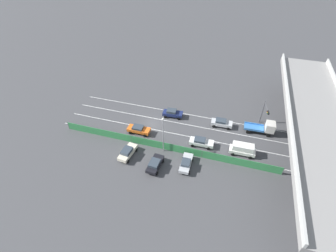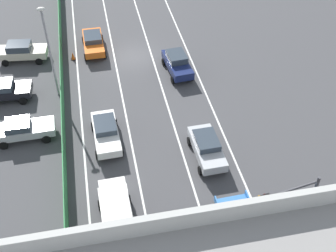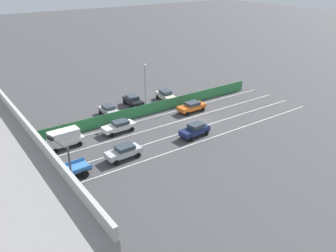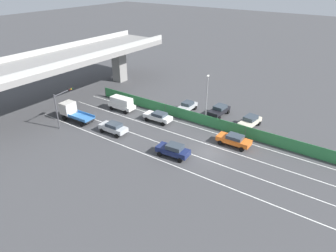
{
  "view_description": "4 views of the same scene",
  "coord_description": "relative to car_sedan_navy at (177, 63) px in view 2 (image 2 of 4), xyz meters",
  "views": [
    {
      "loc": [
        37.52,
        14.39,
        33.91
      ],
      "look_at": [
        2.13,
        3.84,
        2.05
      ],
      "focal_mm": 26.67,
      "sensor_mm": 36.0,
      "label": 1
    },
    {
      "loc": [
        3.59,
        34.27,
        22.2
      ],
      "look_at": [
        -1.09,
        11.0,
        0.86
      ],
      "focal_mm": 46.52,
      "sensor_mm": 36.0,
      "label": 2
    },
    {
      "loc": [
        -35.7,
        30.36,
        20.6
      ],
      "look_at": [
        -0.45,
        5.39,
        0.93
      ],
      "focal_mm": 37.52,
      "sensor_mm": 36.0,
      "label": 3
    },
    {
      "loc": [
        -31.17,
        -15.6,
        21.23
      ],
      "look_at": [
        1.76,
        7.71,
        0.82
      ],
      "focal_mm": 33.3,
      "sensor_mm": 36.0,
      "label": 4
    }
  ],
  "objects": [
    {
      "name": "parked_wagon_silver",
      "position": [
        12.84,
        6.09,
        -0.08
      ],
      "size": [
        4.44,
        1.98,
        1.59
      ],
      "color": "#B2B5B7",
      "rests_on": "ground"
    },
    {
      "name": "traffic_cone",
      "position": [
        8.95,
        -3.85,
        -0.6
      ],
      "size": [
        0.47,
        0.47,
        0.75
      ],
      "color": "orange",
      "rests_on": "ground"
    },
    {
      "name": "ground_plane",
      "position": [
        3.49,
        -3.18,
        -0.95
      ],
      "size": [
        300.0,
        300.0,
        0.0
      ],
      "primitive_type": "plane",
      "color": "#424244"
    },
    {
      "name": "lane_line_mid_right",
      "position": [
        5.21,
        1.46,
        -0.95
      ],
      "size": [
        0.14,
        45.27,
        0.01
      ],
      "primitive_type": "cube",
      "color": "silver",
      "rests_on": "ground"
    },
    {
      "name": "lane_line_right_edge",
      "position": [
        8.65,
        1.46,
        -0.95
      ],
      "size": [
        0.14,
        45.27,
        0.01
      ],
      "primitive_type": "cube",
      "color": "silver",
      "rests_on": "ground"
    },
    {
      "name": "lane_line_left_edge",
      "position": [
        -1.68,
        1.46,
        -0.95
      ],
      "size": [
        0.14,
        45.27,
        0.01
      ],
      "primitive_type": "cube",
      "color": "silver",
      "rests_on": "ground"
    },
    {
      "name": "lane_line_mid_left",
      "position": [
        1.76,
        1.46,
        -0.95
      ],
      "size": [
        0.14,
        45.27,
        0.01
      ],
      "primitive_type": "cube",
      "color": "silver",
      "rests_on": "ground"
    },
    {
      "name": "car_taxi_orange",
      "position": [
        6.94,
        -5.06,
        -0.06
      ],
      "size": [
        2.04,
        4.55,
        1.57
      ],
      "color": "orange",
      "rests_on": "ground"
    },
    {
      "name": "parked_sedan_cream",
      "position": [
        13.41,
        -4.65,
        -0.0
      ],
      "size": [
        4.57,
        2.39,
        1.73
      ],
      "color": "beige",
      "rests_on": "ground"
    },
    {
      "name": "car_sedan_silver",
      "position": [
        0.19,
        10.56,
        -0.04
      ],
      "size": [
        2.03,
        4.33,
        1.62
      ],
      "color": "#B7BABC",
      "rests_on": "ground"
    },
    {
      "name": "street_lamp",
      "position": [
        10.35,
        1.19,
        3.73
      ],
      "size": [
        0.6,
        0.36,
        7.8
      ],
      "color": "gray",
      "rests_on": "ground"
    },
    {
      "name": "green_fence",
      "position": [
        9.95,
        1.46,
        -0.09
      ],
      "size": [
        0.1,
        41.37,
        1.73
      ],
      "color": "#338447",
      "rests_on": "ground"
    },
    {
      "name": "parked_sedan_dark",
      "position": [
        14.58,
        1.0,
        -0.05
      ],
      "size": [
        4.34,
        2.26,
        1.61
      ],
      "color": "black",
      "rests_on": "ground"
    },
    {
      "name": "car_van_white",
      "position": [
        6.97,
        15.21,
        0.33
      ],
      "size": [
        2.14,
        4.62,
        2.27
      ],
      "color": "silver",
      "rests_on": "ground"
    },
    {
      "name": "car_sedan_navy",
      "position": [
        0.0,
        0.0,
        0.0
      ],
      "size": [
        2.23,
        4.38,
        1.74
      ],
      "color": "navy",
      "rests_on": "ground"
    },
    {
      "name": "traffic_light",
      "position": [
        -2.06,
        18.39,
        2.92
      ],
      "size": [
        3.88,
        0.86,
        5.41
      ],
      "color": "#47474C",
      "rests_on": "ground"
    },
    {
      "name": "car_hatchback_white",
      "position": [
        6.93,
        7.6,
        -0.07
      ],
      "size": [
        2.06,
        4.58,
        1.56
      ],
      "color": "silver",
      "rests_on": "ground"
    },
    {
      "name": "flatbed_truck_blue",
      "position": [
        -0.16,
        19.07,
        0.42
      ],
      "size": [
        2.45,
        5.74,
        2.68
      ],
      "color": "black",
      "rests_on": "ground"
    }
  ]
}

